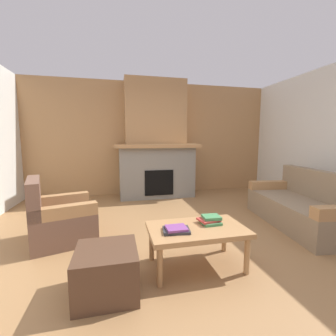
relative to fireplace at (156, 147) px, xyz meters
name	(u,v)px	position (x,y,z in m)	size (l,w,h in m)	color
ground	(192,244)	(0.00, -2.62, -1.16)	(9.00, 9.00, 0.00)	olive
wall_back_wood_panel	(153,139)	(0.00, 0.38, 0.19)	(6.00, 0.12, 2.70)	#A87A4C
fireplace	(156,147)	(0.00, 0.00, 0.00)	(1.90, 0.82, 2.70)	gray
couch	(303,207)	(1.90, -2.39, -0.88)	(1.08, 1.90, 0.85)	#847056
armchair	(59,219)	(-1.67, -2.13, -0.87)	(0.94, 0.94, 0.85)	brown
coffee_table	(197,232)	(-0.12, -3.11, -0.79)	(1.00, 0.60, 0.43)	#A87A4C
ottoman	(107,271)	(-1.02, -3.33, -0.96)	(0.52, 0.52, 0.40)	#4C3323
book_stack_near_edge	(176,229)	(-0.36, -3.18, -0.71)	(0.29, 0.23, 0.05)	#2D2D33
book_stack_center	(210,220)	(0.06, -3.04, -0.69)	(0.25, 0.22, 0.08)	#3D7F4C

